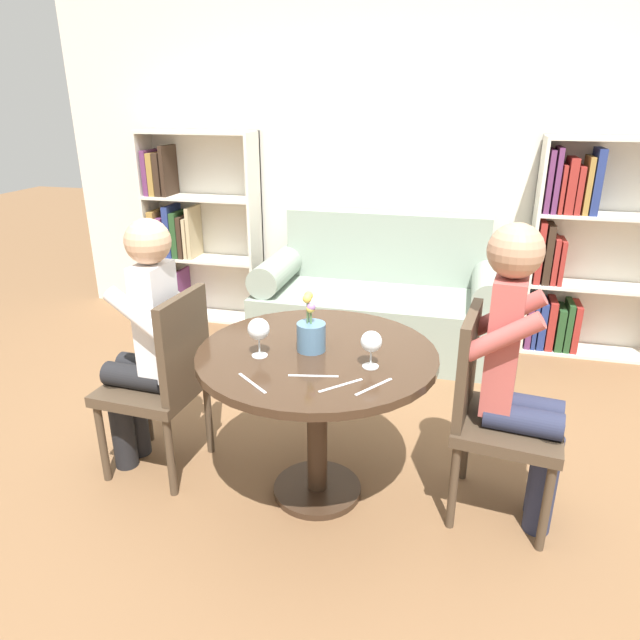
{
  "coord_description": "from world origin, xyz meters",
  "views": [
    {
      "loc": [
        0.55,
        -2.08,
        1.69
      ],
      "look_at": [
        0.0,
        0.05,
        0.83
      ],
      "focal_mm": 32.0,
      "sensor_mm": 36.0,
      "label": 1
    }
  ],
  "objects_px": {
    "chair_right": "(492,408)",
    "person_right": "(520,372)",
    "wine_glass_left": "(259,330)",
    "bookshelf_right": "(581,253)",
    "couch": "(379,305)",
    "flower_vase": "(311,333)",
    "wine_glass_right": "(371,342)",
    "bookshelf_left": "(191,231)",
    "chair_left": "(165,377)",
    "person_left": "(145,344)"
  },
  "relations": [
    {
      "from": "chair_right",
      "to": "person_right",
      "type": "height_order",
      "value": "person_right"
    },
    {
      "from": "chair_right",
      "to": "wine_glass_left",
      "type": "bearing_deg",
      "value": 108.39
    },
    {
      "from": "wine_glass_left",
      "to": "bookshelf_right",
      "type": "bearing_deg",
      "value": 53.81
    },
    {
      "from": "couch",
      "to": "wine_glass_left",
      "type": "height_order",
      "value": "couch"
    },
    {
      "from": "chair_right",
      "to": "flower_vase",
      "type": "bearing_deg",
      "value": 103.17
    },
    {
      "from": "couch",
      "to": "wine_glass_right",
      "type": "bearing_deg",
      "value": -82.52
    },
    {
      "from": "bookshelf_right",
      "to": "chair_right",
      "type": "height_order",
      "value": "bookshelf_right"
    },
    {
      "from": "bookshelf_left",
      "to": "flower_vase",
      "type": "bearing_deg",
      "value": -52.35
    },
    {
      "from": "bookshelf_left",
      "to": "flower_vase",
      "type": "height_order",
      "value": "bookshelf_left"
    },
    {
      "from": "chair_right",
      "to": "wine_glass_left",
      "type": "height_order",
      "value": "chair_right"
    },
    {
      "from": "bookshelf_right",
      "to": "chair_left",
      "type": "relative_size",
      "value": 1.63
    },
    {
      "from": "couch",
      "to": "bookshelf_left",
      "type": "xyz_separation_m",
      "value": [
        -1.57,
        0.27,
        0.39
      ]
    },
    {
      "from": "bookshelf_right",
      "to": "person_right",
      "type": "height_order",
      "value": "bookshelf_right"
    },
    {
      "from": "person_right",
      "to": "wine_glass_right",
      "type": "bearing_deg",
      "value": 112.57
    },
    {
      "from": "bookshelf_left",
      "to": "wine_glass_right",
      "type": "height_order",
      "value": "bookshelf_left"
    },
    {
      "from": "couch",
      "to": "bookshelf_left",
      "type": "distance_m",
      "value": 1.64
    },
    {
      "from": "person_left",
      "to": "bookshelf_left",
      "type": "bearing_deg",
      "value": -155.99
    },
    {
      "from": "bookshelf_left",
      "to": "person_left",
      "type": "bearing_deg",
      "value": -69.25
    },
    {
      "from": "bookshelf_left",
      "to": "person_left",
      "type": "height_order",
      "value": "bookshelf_left"
    },
    {
      "from": "person_left",
      "to": "wine_glass_left",
      "type": "bearing_deg",
      "value": 82.22
    },
    {
      "from": "bookshelf_left",
      "to": "chair_right",
      "type": "bearing_deg",
      "value": -39.91
    },
    {
      "from": "bookshelf_right",
      "to": "person_right",
      "type": "relative_size",
      "value": 1.16
    },
    {
      "from": "person_left",
      "to": "wine_glass_right",
      "type": "bearing_deg",
      "value": 87.56
    },
    {
      "from": "chair_right",
      "to": "bookshelf_left",
      "type": "bearing_deg",
      "value": 57.16
    },
    {
      "from": "couch",
      "to": "person_right",
      "type": "xyz_separation_m",
      "value": [
        0.81,
        -1.67,
        0.37
      ]
    },
    {
      "from": "bookshelf_right",
      "to": "flower_vase",
      "type": "xyz_separation_m",
      "value": [
        -1.35,
        -2.0,
        0.08
      ]
    },
    {
      "from": "person_right",
      "to": "wine_glass_right",
      "type": "height_order",
      "value": "person_right"
    },
    {
      "from": "person_left",
      "to": "wine_glass_right",
      "type": "distance_m",
      "value": 1.07
    },
    {
      "from": "chair_left",
      "to": "chair_right",
      "type": "relative_size",
      "value": 1.0
    },
    {
      "from": "wine_glass_right",
      "to": "bookshelf_right",
      "type": "bearing_deg",
      "value": 62.59
    },
    {
      "from": "couch",
      "to": "wine_glass_right",
      "type": "relative_size",
      "value": 11.3
    },
    {
      "from": "wine_glass_left",
      "to": "bookshelf_left",
      "type": "bearing_deg",
      "value": 122.73
    },
    {
      "from": "wine_glass_right",
      "to": "wine_glass_left",
      "type": "bearing_deg",
      "value": -178.52
    },
    {
      "from": "chair_left",
      "to": "person_left",
      "type": "relative_size",
      "value": 0.74
    },
    {
      "from": "flower_vase",
      "to": "chair_right",
      "type": "bearing_deg",
      "value": 6.09
    },
    {
      "from": "person_right",
      "to": "flower_vase",
      "type": "xyz_separation_m",
      "value": [
        -0.84,
        -0.06,
        0.1
      ]
    },
    {
      "from": "couch",
      "to": "person_left",
      "type": "height_order",
      "value": "person_left"
    },
    {
      "from": "bookshelf_left",
      "to": "flower_vase",
      "type": "relative_size",
      "value": 5.79
    },
    {
      "from": "wine_glass_left",
      "to": "wine_glass_right",
      "type": "xyz_separation_m",
      "value": [
        0.45,
        0.01,
        -0.01
      ]
    },
    {
      "from": "bookshelf_right",
      "to": "person_right",
      "type": "bearing_deg",
      "value": -104.89
    },
    {
      "from": "couch",
      "to": "chair_right",
      "type": "xyz_separation_m",
      "value": [
        0.72,
        -1.65,
        0.18
      ]
    },
    {
      "from": "person_left",
      "to": "chair_left",
      "type": "bearing_deg",
      "value": 87.85
    },
    {
      "from": "chair_left",
      "to": "wine_glass_left",
      "type": "bearing_deg",
      "value": 81.24
    },
    {
      "from": "couch",
      "to": "person_right",
      "type": "height_order",
      "value": "person_right"
    },
    {
      "from": "chair_left",
      "to": "wine_glass_right",
      "type": "height_order",
      "value": "chair_left"
    },
    {
      "from": "person_right",
      "to": "flower_vase",
      "type": "bearing_deg",
      "value": 101.32
    },
    {
      "from": "bookshelf_right",
      "to": "wine_glass_left",
      "type": "relative_size",
      "value": 9.0
    },
    {
      "from": "wine_glass_left",
      "to": "wine_glass_right",
      "type": "height_order",
      "value": "wine_glass_left"
    },
    {
      "from": "bookshelf_right",
      "to": "person_left",
      "type": "distance_m",
      "value": 2.92
    },
    {
      "from": "bookshelf_right",
      "to": "person_left",
      "type": "xyz_separation_m",
      "value": [
        -2.14,
        -1.99,
        -0.06
      ]
    }
  ]
}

